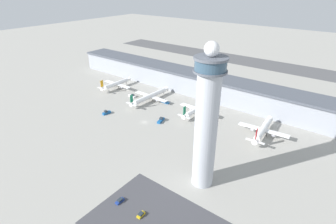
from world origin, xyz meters
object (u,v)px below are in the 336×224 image
object	(u,v)px
airplane_gate_delta	(263,130)
service_truck_fuel	(132,96)
service_truck_water	(106,113)
service_truck_catering	(161,120)
service_truck_baggage	(165,102)
airplane_gate_charlie	(198,109)
control_tower	(206,121)
airplane_gate_bravo	(150,96)
car_navy_sedan	(120,201)
airplane_gate_alpha	(116,84)
car_maroon_suv	(141,215)

from	to	relation	value
airplane_gate_delta	service_truck_fuel	distance (m)	113.60
service_truck_water	service_truck_catering	bearing A→B (deg)	21.43
service_truck_catering	service_truck_fuel	world-z (taller)	service_truck_catering
service_truck_baggage	service_truck_fuel	bearing A→B (deg)	-166.02
airplane_gate_charlie	service_truck_water	world-z (taller)	airplane_gate_charlie
airplane_gate_delta	airplane_gate_charlie	bearing A→B (deg)	178.51
control_tower	service_truck_fuel	bearing A→B (deg)	151.46
airplane_gate_bravo	service_truck_baggage	world-z (taller)	airplane_gate_bravo
airplane_gate_delta	car_navy_sedan	size ratio (longest dim) A/B	8.23
service_truck_baggage	airplane_gate_charlie	bearing A→B (deg)	-1.13
airplane_gate_alpha	service_truck_water	bearing A→B (deg)	-50.90
airplane_gate_alpha	service_truck_fuel	bearing A→B (deg)	-13.21
service_truck_fuel	car_maroon_suv	distance (m)	131.87
service_truck_baggage	service_truck_catering	bearing A→B (deg)	-56.85
service_truck_water	car_maroon_suv	xyz separation A→B (m)	(87.24, -55.95, -0.46)
control_tower	service_truck_water	size ratio (longest dim) A/B	10.31
service_truck_catering	service_truck_water	bearing A→B (deg)	-158.57
airplane_gate_bravo	car_maroon_suv	distance (m)	122.68
airplane_gate_delta	service_truck_catering	size ratio (longest dim) A/B	4.35
service_truck_catering	service_truck_baggage	distance (m)	32.65
airplane_gate_alpha	car_navy_sedan	size ratio (longest dim) A/B	7.89
service_truck_water	car_navy_sedan	xyz separation A→B (m)	(74.07, -55.93, -0.45)
airplane_gate_alpha	car_maroon_suv	bearing A→B (deg)	-38.90
airplane_gate_alpha	airplane_gate_charlie	xyz separation A→B (m)	(89.36, 0.69, -0.32)
airplane_gate_delta	service_truck_catering	xyz separation A→B (m)	(-65.19, -25.38, -3.53)
control_tower	service_truck_catering	world-z (taller)	control_tower
car_maroon_suv	airplane_gate_delta	bearing A→B (deg)	79.16
airplane_gate_alpha	airplane_gate_charlie	size ratio (longest dim) A/B	0.98
airplane_gate_alpha	service_truck_baggage	bearing A→B (deg)	1.33
service_truck_water	car_navy_sedan	distance (m)	92.82
service_truck_fuel	car_navy_sedan	bearing A→B (deg)	-48.33
airplane_gate_delta	service_truck_water	size ratio (longest dim) A/B	5.43
car_navy_sedan	airplane_gate_alpha	bearing A→B (deg)	137.85
airplane_gate_bravo	car_navy_sedan	xyz separation A→B (m)	(63.84, -95.43, -3.36)
airplane_gate_bravo	service_truck_catering	bearing A→B (deg)	-37.69
service_truck_fuel	service_truck_water	bearing A→B (deg)	-78.09
airplane_gate_charlie	service_truck_fuel	size ratio (longest dim) A/B	4.70
airplane_gate_charlie	service_truck_catering	bearing A→B (deg)	-118.60
service_truck_baggage	car_navy_sedan	distance (m)	111.69
car_navy_sedan	car_maroon_suv	bearing A→B (deg)	-0.05
airplane_gate_charlie	service_truck_water	xyz separation A→B (m)	(-55.24, -42.67, -2.96)
service_truck_fuel	car_navy_sedan	distance (m)	122.74
airplane_gate_charlie	service_truck_baggage	world-z (taller)	airplane_gate_charlie
service_truck_baggage	car_maroon_suv	distance (m)	118.32
airplane_gate_bravo	airplane_gate_charlie	size ratio (longest dim) A/B	1.24
airplane_gate_bravo	airplane_gate_delta	xyz separation A→B (m)	(95.64, 1.85, 0.55)
airplane_gate_alpha	airplane_gate_delta	size ratio (longest dim) A/B	0.96
control_tower	airplane_gate_delta	size ratio (longest dim) A/B	1.90
airplane_gate_alpha	control_tower	bearing A→B (deg)	-25.70
airplane_gate_charlie	car_maroon_suv	size ratio (longest dim) A/B	8.90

